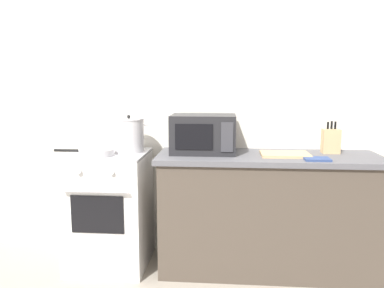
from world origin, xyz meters
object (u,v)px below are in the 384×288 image
(stove, at_px, (110,209))
(knife_block, at_px, (331,141))
(frying_pan, at_px, (96,152))
(stock_pot, at_px, (129,135))
(microwave, at_px, (203,134))
(cutting_board, at_px, (285,154))
(oven_mitt, at_px, (317,159))

(stove, xyz_separation_m, knife_block, (1.74, 0.14, 0.56))
(knife_block, bearing_deg, frying_pan, -172.04)
(stock_pot, relative_size, knife_block, 1.29)
(microwave, relative_size, cutting_board, 1.39)
(frying_pan, bearing_deg, stove, 61.76)
(frying_pan, distance_m, knife_block, 1.82)
(frying_pan, distance_m, oven_mitt, 1.63)
(stove, relative_size, oven_mitt, 5.11)
(stock_pot, relative_size, cutting_board, 0.90)
(stove, height_order, oven_mitt, oven_mitt)
(frying_pan, bearing_deg, stock_pot, 39.57)
(stove, distance_m, frying_pan, 0.50)
(oven_mitt, bearing_deg, microwave, 163.87)
(stock_pot, bearing_deg, frying_pan, -140.43)
(microwave, xyz_separation_m, cutting_board, (0.62, -0.08, -0.14))
(frying_pan, relative_size, oven_mitt, 2.58)
(oven_mitt, bearing_deg, stock_pot, 170.90)
(stove, distance_m, cutting_board, 1.45)
(microwave, bearing_deg, cutting_board, -7.14)
(frying_pan, distance_m, cutting_board, 1.43)
(cutting_board, bearing_deg, frying_pan, -175.55)
(microwave, bearing_deg, oven_mitt, -16.13)
(stock_pot, bearing_deg, oven_mitt, -9.10)
(stove, xyz_separation_m, oven_mitt, (1.57, -0.16, 0.47))
(knife_block, height_order, oven_mitt, knife_block)
(stove, xyz_separation_m, stock_pot, (0.16, 0.07, 0.59))
(knife_block, bearing_deg, microwave, -176.43)
(stove, height_order, frying_pan, frying_pan)
(oven_mitt, bearing_deg, frying_pan, 178.29)
(stock_pot, xyz_separation_m, oven_mitt, (1.41, -0.23, -0.13))
(stock_pot, xyz_separation_m, frying_pan, (-0.22, -0.18, -0.11))
(microwave, distance_m, cutting_board, 0.64)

